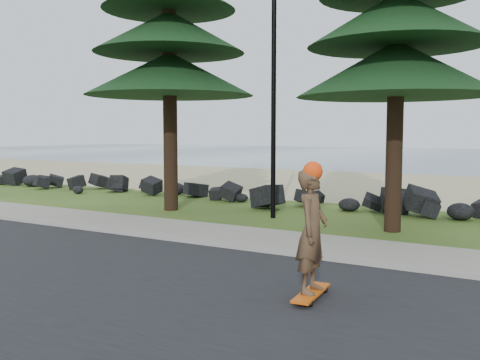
{
  "coord_description": "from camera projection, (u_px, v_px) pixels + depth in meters",
  "views": [
    {
      "loc": [
        6.83,
        -10.34,
        2.41
      ],
      "look_at": [
        0.78,
        0.0,
        1.37
      ],
      "focal_mm": 40.0,
      "sensor_mm": 36.0,
      "label": 1
    }
  ],
  "objects": [
    {
      "name": "lamp_post",
      "position": [
        274.0,
        72.0,
        14.93
      ],
      "size": [
        0.25,
        0.14,
        8.14
      ],
      "color": "black",
      "rests_on": "ground"
    },
    {
      "name": "skateboarder",
      "position": [
        312.0,
        232.0,
        7.68
      ],
      "size": [
        0.48,
        1.09,
        2.0
      ],
      "rotation": [
        0.0,
        0.0,
        1.65
      ],
      "color": "#D1520C",
      "rests_on": "ground"
    },
    {
      "name": "ground",
      "position": [
        211.0,
        236.0,
        12.54
      ],
      "size": [
        160.0,
        160.0,
        0.0
      ],
      "primitive_type": "plane",
      "color": "#324F18",
      "rests_on": "ground"
    },
    {
      "name": "kerb",
      "position": [
        189.0,
        241.0,
        11.76
      ],
      "size": [
        160.0,
        0.2,
        0.1
      ],
      "primitive_type": "cube",
      "color": "gray",
      "rests_on": "ground"
    },
    {
      "name": "sidewalk",
      "position": [
        216.0,
        233.0,
        12.71
      ],
      "size": [
        160.0,
        2.0,
        0.08
      ],
      "primitive_type": "cube",
      "color": "gray",
      "rests_on": "ground"
    },
    {
      "name": "road",
      "position": [
        59.0,
        282.0,
        8.67
      ],
      "size": [
        160.0,
        7.0,
        0.02
      ],
      "primitive_type": "cube",
      "color": "black",
      "rests_on": "ground"
    },
    {
      "name": "seawall_boulders",
      "position": [
        306.0,
        208.0,
        17.35
      ],
      "size": [
        60.0,
        2.4,
        1.1
      ],
      "primitive_type": null,
      "color": "black",
      "rests_on": "ground"
    },
    {
      "name": "ocean",
      "position": [
        477.0,
        156.0,
        56.39
      ],
      "size": [
        160.0,
        58.0,
        0.01
      ],
      "primitive_type": "cube",
      "color": "#38516C",
      "rests_on": "ground"
    },
    {
      "name": "beach_sand",
      "position": [
        382.0,
        185.0,
        25.01
      ],
      "size": [
        160.0,
        15.0,
        0.01
      ],
      "primitive_type": "cube",
      "color": "tan",
      "rests_on": "ground"
    }
  ]
}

